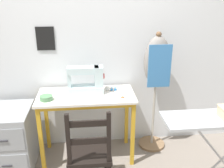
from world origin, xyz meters
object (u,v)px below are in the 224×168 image
at_px(scissors, 126,98).
at_px(filing_cabinet, 12,138).
at_px(dress_form, 156,69).
at_px(fabric_bowl, 46,98).
at_px(sewing_machine, 88,81).
at_px(thread_spool_mid_table, 112,89).
at_px(wooden_chair, 89,154).
at_px(thread_spool_far_edge, 115,89).
at_px(thread_spool_near_machine, 107,88).

xyz_separation_m(scissors, filing_cabinet, (-1.22, 0.07, -0.45)).
bearing_deg(filing_cabinet, dress_form, 6.64).
xyz_separation_m(fabric_bowl, scissors, (0.81, -0.04, -0.02)).
relative_size(fabric_bowl, filing_cabinet, 0.20).
xyz_separation_m(sewing_machine, filing_cabinet, (-0.83, -0.11, -0.59)).
height_order(sewing_machine, thread_spool_mid_table, sewing_machine).
bearing_deg(wooden_chair, filing_cabinet, 150.00).
distance_m(scissors, thread_spool_mid_table, 0.25).
distance_m(thread_spool_mid_table, filing_cabinet, 1.20).
distance_m(sewing_machine, fabric_bowl, 0.46).
distance_m(thread_spool_mid_table, wooden_chair, 0.78).
bearing_deg(filing_cabinet, thread_spool_far_edge, 7.25).
xyz_separation_m(sewing_machine, thread_spool_far_edge, (0.30, 0.03, -0.12)).
bearing_deg(fabric_bowl, wooden_chair, -46.63).
bearing_deg(fabric_bowl, thread_spool_near_machine, 17.04).
distance_m(fabric_bowl, filing_cabinet, 0.62).
bearing_deg(thread_spool_mid_table, sewing_machine, -172.41).
bearing_deg(scissors, thread_spool_mid_table, 120.19).
xyz_separation_m(thread_spool_near_machine, dress_form, (0.56, 0.03, 0.20)).
height_order(thread_spool_mid_table, thread_spool_far_edge, thread_spool_far_edge).
bearing_deg(thread_spool_far_edge, fabric_bowl, -166.21).
bearing_deg(dress_form, thread_spool_mid_table, -175.52).
bearing_deg(thread_spool_near_machine, thread_spool_far_edge, -10.16).
xyz_separation_m(scissors, thread_spool_far_edge, (-0.08, 0.22, 0.02)).
distance_m(sewing_machine, dress_form, 0.78).
distance_m(thread_spool_mid_table, thread_spool_far_edge, 0.04).
relative_size(scissors, wooden_chair, 0.16).
bearing_deg(thread_spool_near_machine, filing_cabinet, -171.24).
bearing_deg(thread_spool_mid_table, fabric_bowl, -165.22).
height_order(sewing_machine, thread_spool_far_edge, sewing_machine).
relative_size(sewing_machine, fabric_bowl, 3.02).
xyz_separation_m(thread_spool_near_machine, filing_cabinet, (-1.04, -0.16, -0.47)).
xyz_separation_m(filing_cabinet, dress_form, (1.60, 0.19, 0.67)).
distance_m(thread_spool_near_machine, filing_cabinet, 1.16).
bearing_deg(filing_cabinet, thread_spool_mid_table, 7.64).
height_order(thread_spool_far_edge, wooden_chair, wooden_chair).
distance_m(fabric_bowl, thread_spool_far_edge, 0.75).
xyz_separation_m(fabric_bowl, filing_cabinet, (-0.41, 0.03, -0.47)).
relative_size(filing_cabinet, dress_form, 0.47).
height_order(thread_spool_mid_table, filing_cabinet, thread_spool_mid_table).
distance_m(sewing_machine, thread_spool_far_edge, 0.33).
bearing_deg(scissors, sewing_machine, 154.73).
xyz_separation_m(scissors, dress_form, (0.38, 0.26, 0.22)).
distance_m(thread_spool_near_machine, thread_spool_far_edge, 0.09).
height_order(sewing_machine, thread_spool_near_machine, sewing_machine).
distance_m(thread_spool_near_machine, dress_form, 0.59).
distance_m(wooden_chair, dress_form, 1.18).
xyz_separation_m(thread_spool_near_machine, thread_spool_mid_table, (0.05, -0.01, -0.01)).
relative_size(thread_spool_near_machine, thread_spool_mid_table, 1.37).
bearing_deg(filing_cabinet, thread_spool_near_machine, 8.76).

